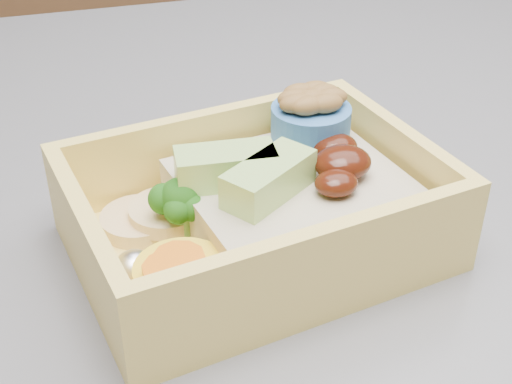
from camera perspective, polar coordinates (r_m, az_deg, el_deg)
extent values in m
cube|color=brown|center=(1.83, -13.62, 8.59)|extent=(3.20, 0.60, 0.90)
cube|color=#3C3D42|center=(0.47, -6.42, -3.90)|extent=(1.24, 0.84, 0.04)
cube|color=#F9D967|center=(0.43, 0.00, -3.99)|extent=(0.23, 0.18, 0.01)
cube|color=#F9D967|center=(0.46, -3.85, 3.64)|extent=(0.20, 0.04, 0.05)
cube|color=#F9D967|center=(0.36, 4.97, -6.22)|extent=(0.20, 0.04, 0.05)
cube|color=#F9D967|center=(0.46, 11.19, 2.42)|extent=(0.03, 0.13, 0.05)
cube|color=#F9D967|center=(0.38, -13.31, -4.30)|extent=(0.03, 0.13, 0.05)
cube|color=tan|center=(0.42, 3.05, -0.85)|extent=(0.14, 0.13, 0.03)
ellipsoid|color=#371208|center=(0.42, 6.94, 2.33)|extent=(0.04, 0.03, 0.02)
ellipsoid|color=#371208|center=(0.44, 6.37, 3.60)|extent=(0.03, 0.03, 0.02)
ellipsoid|color=#371208|center=(0.40, 6.44, 0.71)|extent=(0.03, 0.03, 0.01)
cube|color=#AADA72|center=(0.40, 1.03, 1.06)|extent=(0.06, 0.05, 0.02)
cube|color=#AADA72|center=(0.41, -2.44, 2.06)|extent=(0.06, 0.03, 0.02)
cylinder|color=#659B53|center=(0.42, -5.92, -2.76)|extent=(0.01, 0.01, 0.02)
sphere|color=#1F5A14|center=(0.41, -6.08, -0.40)|extent=(0.02, 0.02, 0.02)
sphere|color=#1F5A14|center=(0.41, -5.11, -0.04)|extent=(0.02, 0.02, 0.02)
sphere|color=#1F5A14|center=(0.41, -7.39, -0.55)|extent=(0.02, 0.02, 0.02)
sphere|color=#1F5A14|center=(0.40, -5.18, -1.26)|extent=(0.02, 0.02, 0.02)
sphere|color=#1F5A14|center=(0.40, -6.30, -1.46)|extent=(0.02, 0.02, 0.02)
sphere|color=#1F5A14|center=(0.42, -6.57, -0.09)|extent=(0.02, 0.02, 0.02)
cylinder|color=yellow|center=(0.37, -5.89, -7.32)|extent=(0.05, 0.05, 0.02)
cylinder|color=orange|center=(0.37, -6.20, -5.37)|extent=(0.03, 0.03, 0.00)
cylinder|color=orange|center=(0.36, -6.96, -6.15)|extent=(0.03, 0.03, 0.00)
cylinder|color=tan|center=(0.43, -9.38, -2.31)|extent=(0.05, 0.05, 0.01)
cylinder|color=tan|center=(0.43, -7.13, -1.62)|extent=(0.05, 0.05, 0.01)
ellipsoid|color=white|center=(0.45, -5.38, 0.16)|extent=(0.02, 0.02, 0.02)
ellipsoid|color=white|center=(0.39, -9.66, -6.13)|extent=(0.02, 0.02, 0.02)
cylinder|color=#3873BF|center=(0.45, 4.39, 5.46)|extent=(0.05, 0.05, 0.02)
ellipsoid|color=brown|center=(0.44, 4.48, 7.43)|extent=(0.02, 0.02, 0.01)
ellipsoid|color=brown|center=(0.45, 5.33, 7.90)|extent=(0.02, 0.02, 0.01)
ellipsoid|color=brown|center=(0.44, 3.08, 7.50)|extent=(0.02, 0.02, 0.01)
ellipsoid|color=brown|center=(0.44, 5.61, 7.07)|extent=(0.02, 0.02, 0.01)
ellipsoid|color=brown|center=(0.44, 4.16, 6.91)|extent=(0.02, 0.02, 0.01)
ellipsoid|color=brown|center=(0.45, 5.98, 7.52)|extent=(0.02, 0.02, 0.01)
ellipsoid|color=brown|center=(0.45, 3.50, 7.94)|extent=(0.02, 0.02, 0.01)
ellipsoid|color=brown|center=(0.46, 4.71, 8.12)|extent=(0.02, 0.02, 0.01)
ellipsoid|color=brown|center=(0.44, 3.26, 7.09)|extent=(0.02, 0.02, 0.01)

